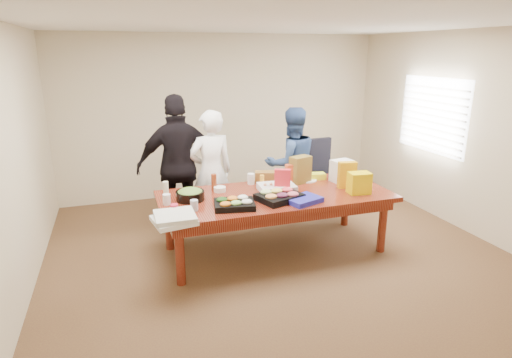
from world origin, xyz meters
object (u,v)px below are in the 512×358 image
object	(u,v)px
person_right	(291,164)
sheet_cake	(277,187)
conference_table	(275,222)
person_center	(211,172)
salad_bowl	(190,196)
office_chair	(323,179)

from	to	relation	value
person_right	sheet_cake	world-z (taller)	person_right
conference_table	person_right	bearing A→B (deg)	57.49
person_center	salad_bowl	distance (m)	0.87
person_right	conference_table	bearing A→B (deg)	56.85
person_center	sheet_cake	world-z (taller)	person_center
conference_table	salad_bowl	distance (m)	1.11
office_chair	person_center	bearing A→B (deg)	179.28
office_chair	sheet_cake	distance (m)	1.43
salad_bowl	sheet_cake	bearing A→B (deg)	0.50
sheet_cake	office_chair	bearing A→B (deg)	42.45
conference_table	person_center	world-z (taller)	person_center
office_chair	sheet_cake	world-z (taller)	office_chair
conference_table	office_chair	world-z (taller)	office_chair
person_center	sheet_cake	xyz separation A→B (m)	(0.66, -0.75, -0.06)
person_center	salad_bowl	xyz separation A→B (m)	(-0.42, -0.76, -0.04)
sheet_cake	salad_bowl	world-z (taller)	salad_bowl
person_right	sheet_cake	size ratio (longest dim) A/B	3.75
office_chair	salad_bowl	bearing A→B (deg)	-162.68
person_right	sheet_cake	bearing A→B (deg)	56.24
conference_table	salad_bowl	bearing A→B (deg)	174.05
conference_table	office_chair	size ratio (longest dim) A/B	2.59
person_center	sheet_cake	size ratio (longest dim) A/B	3.81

